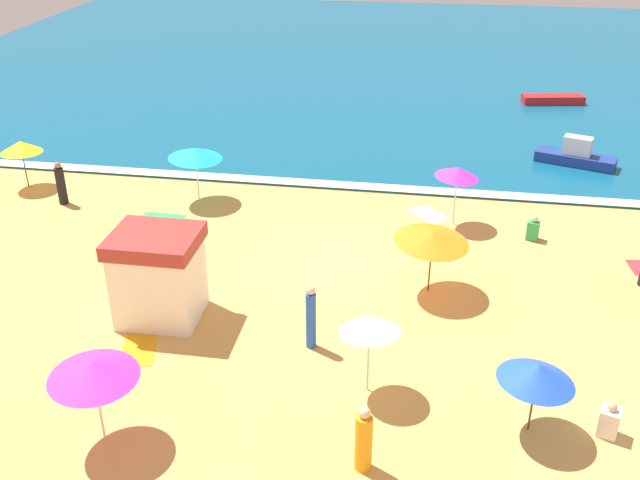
% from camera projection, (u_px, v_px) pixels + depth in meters
% --- Properties ---
extents(ground_plane, '(60.00, 60.00, 0.00)m').
position_uv_depth(ground_plane, '(337.00, 263.00, 24.31)').
color(ground_plane, '#E0A856').
extents(ocean_water, '(60.00, 44.00, 0.10)m').
position_uv_depth(ocean_water, '(396.00, 60.00, 48.80)').
color(ocean_water, '#0F567A').
rests_on(ocean_water, ground_plane).
extents(wave_breaker_foam, '(57.00, 0.70, 0.01)m').
position_uv_depth(wave_breaker_foam, '(359.00, 186.00, 29.78)').
color(wave_breaker_foam, white).
rests_on(wave_breaker_foam, ocean_water).
extents(lifeguard_cabana, '(2.43, 2.13, 2.70)m').
position_uv_depth(lifeguard_cabana, '(158.00, 275.00, 20.84)').
color(lifeguard_cabana, white).
rests_on(lifeguard_cabana, ground_plane).
extents(beach_umbrella_0, '(1.80, 1.78, 2.29)m').
position_uv_depth(beach_umbrella_0, '(458.00, 172.00, 25.97)').
color(beach_umbrella_0, silver).
rests_on(beach_umbrella_0, ground_plane).
extents(beach_umbrella_1, '(2.82, 2.83, 2.22)m').
position_uv_depth(beach_umbrella_1, '(93.00, 370.00, 16.00)').
color(beach_umbrella_1, silver).
rests_on(beach_umbrella_1, ground_plane).
extents(beach_umbrella_2, '(2.17, 2.15, 2.24)m').
position_uv_depth(beach_umbrella_2, '(195.00, 153.00, 27.86)').
color(beach_umbrella_2, silver).
rests_on(beach_umbrella_2, ground_plane).
extents(beach_umbrella_3, '(3.19, 3.19, 2.11)m').
position_uv_depth(beach_umbrella_3, '(432.00, 237.00, 21.89)').
color(beach_umbrella_3, '#4C3823').
rests_on(beach_umbrella_3, ground_plane).
extents(beach_umbrella_4, '(1.84, 1.85, 1.97)m').
position_uv_depth(beach_umbrella_4, '(21.00, 147.00, 29.21)').
color(beach_umbrella_4, '#4C3823').
rests_on(beach_umbrella_4, ground_plane).
extents(beach_umbrella_5, '(2.13, 2.14, 2.29)m').
position_uv_depth(beach_umbrella_5, '(369.00, 324.00, 17.57)').
color(beach_umbrella_5, silver).
rests_on(beach_umbrella_5, ground_plane).
extents(beach_umbrella_6, '(2.33, 2.32, 1.93)m').
position_uv_depth(beach_umbrella_6, '(537.00, 373.00, 16.44)').
color(beach_umbrella_6, '#4C3823').
rests_on(beach_umbrella_6, ground_plane).
extents(beachgoer_0, '(0.43, 0.43, 1.71)m').
position_uv_depth(beachgoer_0, '(61.00, 184.00, 28.13)').
color(beachgoer_0, black).
rests_on(beachgoer_0, ground_plane).
extents(beachgoer_1, '(0.44, 0.44, 1.67)m').
position_uv_depth(beachgoer_1, '(364.00, 440.00, 15.76)').
color(beachgoer_1, orange).
rests_on(beachgoer_1, ground_plane).
extents(beachgoer_3, '(0.48, 0.48, 0.92)m').
position_uv_depth(beachgoer_3, '(533.00, 229.00, 25.63)').
color(beachgoer_3, green).
rests_on(beachgoer_3, ground_plane).
extents(beachgoer_4, '(0.38, 0.38, 1.92)m').
position_uv_depth(beachgoer_4, '(311.00, 317.00, 19.70)').
color(beachgoer_4, blue).
rests_on(beachgoer_4, ground_plane).
extents(beachgoer_5, '(0.57, 0.57, 0.92)m').
position_uv_depth(beachgoer_5, '(609.00, 421.00, 16.87)').
color(beachgoer_5, white).
rests_on(beachgoer_5, ground_plane).
extents(beach_towel_2, '(1.29, 1.85, 0.01)m').
position_uv_depth(beach_towel_2, '(139.00, 348.00, 20.04)').
color(beach_towel_2, orange).
rests_on(beach_towel_2, ground_plane).
extents(beach_towel_3, '(1.65, 1.69, 0.01)m').
position_uv_depth(beach_towel_3, '(429.00, 214.00, 27.59)').
color(beach_towel_3, white).
rests_on(beach_towel_3, ground_plane).
extents(beach_towel_4, '(1.65, 0.98, 0.01)m').
position_uv_depth(beach_towel_4, '(162.00, 219.00, 27.26)').
color(beach_towel_4, green).
rests_on(beach_towel_4, ground_plane).
extents(small_boat_0, '(3.39, 1.45, 0.44)m').
position_uv_depth(small_boat_0, '(553.00, 99.00, 39.80)').
color(small_boat_0, red).
rests_on(small_boat_0, ocean_water).
extents(small_boat_1, '(3.49, 2.00, 1.25)m').
position_uv_depth(small_boat_1, '(576.00, 156.00, 31.72)').
color(small_boat_1, navy).
rests_on(small_boat_1, ocean_water).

